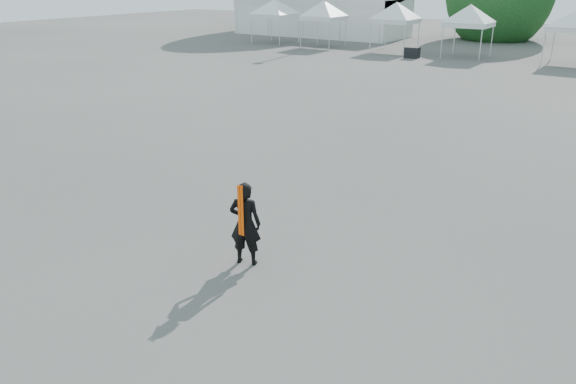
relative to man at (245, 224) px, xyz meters
The scene contains 8 objects.
ground 3.05m from the man, 66.71° to the left, with size 120.00×120.00×0.00m, color #474442.
marquee 43.09m from the man, 118.93° to the left, with size 15.00×6.25×4.23m.
tent_a 36.88m from the man, 124.26° to the left, with size 4.09×4.09×3.88m.
tent_b 34.44m from the man, 118.15° to the left, with size 3.76×3.76×3.88m.
tent_c 32.57m from the man, 109.08° to the left, with size 3.86×3.86×3.88m.
tent_d 31.03m from the man, 100.11° to the left, with size 3.82×3.82×3.88m.
man is the anchor object (origin of this frame).
crate_west 29.36m from the man, 106.27° to the left, with size 0.89×0.70×0.70m, color black.
Camera 1 is at (4.71, -10.04, 5.05)m, focal length 35.00 mm.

